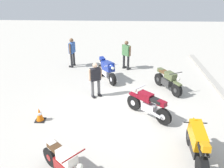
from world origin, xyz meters
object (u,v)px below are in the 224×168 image
(person_in_black_shirt, at_px, (95,78))
(person_in_blue_shirt, at_px, (72,51))
(motorcycle_olive_vintage, at_px, (168,81))
(person_in_green_shirt, at_px, (126,53))
(traffic_cone, at_px, (40,115))
(motorcycle_cream_vintage, at_px, (64,163))
(motorcycle_maroon_cruiser, at_px, (148,105))
(motorcycle_orange_sportbike, at_px, (197,143))
(motorcycle_blue_sportbike, at_px, (107,69))

(person_in_black_shirt, relative_size, person_in_blue_shirt, 0.93)
(motorcycle_olive_vintage, distance_m, person_in_green_shirt, 3.34)
(motorcycle_olive_vintage, height_order, traffic_cone, motorcycle_olive_vintage)
(motorcycle_cream_vintage, height_order, person_in_blue_shirt, person_in_blue_shirt)
(motorcycle_maroon_cruiser, distance_m, motorcycle_cream_vintage, 4.04)
(motorcycle_cream_vintage, bearing_deg, motorcycle_olive_vintage, 98.59)
(motorcycle_maroon_cruiser, distance_m, traffic_cone, 4.13)
(motorcycle_olive_vintage, height_order, person_in_green_shirt, person_in_green_shirt)
(motorcycle_orange_sportbike, distance_m, motorcycle_cream_vintage, 3.83)
(person_in_black_shirt, distance_m, traffic_cone, 2.88)
(motorcycle_cream_vintage, bearing_deg, motorcycle_maroon_cruiser, 93.39)
(motorcycle_blue_sportbike, distance_m, traffic_cone, 4.54)
(motorcycle_olive_vintage, bearing_deg, motorcycle_cream_vintage, -60.88)
(motorcycle_orange_sportbike, height_order, traffic_cone, motorcycle_orange_sportbike)
(motorcycle_maroon_cruiser, relative_size, traffic_cone, 2.98)
(motorcycle_cream_vintage, xyz_separation_m, motorcycle_olive_vintage, (-5.51, 3.67, 0.00))
(motorcycle_blue_sportbike, bearing_deg, motorcycle_cream_vintage, -33.83)
(motorcycle_orange_sportbike, relative_size, traffic_cone, 3.69)
(motorcycle_blue_sportbike, xyz_separation_m, person_in_black_shirt, (1.82, -0.40, 0.30))
(motorcycle_maroon_cruiser, distance_m, person_in_black_shirt, 2.75)
(person_in_black_shirt, distance_m, person_in_blue_shirt, 4.11)
(motorcycle_olive_vintage, bearing_deg, person_in_green_shirt, -171.55)
(motorcycle_orange_sportbike, distance_m, motorcycle_blue_sportbike, 6.44)
(motorcycle_blue_sportbike, relative_size, motorcycle_cream_vintage, 1.17)
(motorcycle_maroon_cruiser, height_order, motorcycle_cream_vintage, motorcycle_maroon_cruiser)
(motorcycle_orange_sportbike, bearing_deg, motorcycle_olive_vintage, 2.67)
(person_in_blue_shirt, bearing_deg, traffic_cone, 100.93)
(person_in_blue_shirt, height_order, traffic_cone, person_in_blue_shirt)
(motorcycle_olive_vintage, height_order, person_in_black_shirt, person_in_black_shirt)
(motorcycle_maroon_cruiser, height_order, person_in_blue_shirt, person_in_blue_shirt)
(motorcycle_olive_vintage, xyz_separation_m, person_in_green_shirt, (-2.69, -1.93, 0.46))
(traffic_cone, bearing_deg, person_in_green_shirt, 149.07)
(motorcycle_orange_sportbike, height_order, motorcycle_maroon_cruiser, motorcycle_orange_sportbike)
(motorcycle_blue_sportbike, distance_m, motorcycle_olive_vintage, 3.12)
(motorcycle_blue_sportbike, height_order, person_in_blue_shirt, person_in_blue_shirt)
(motorcycle_maroon_cruiser, relative_size, motorcycle_blue_sportbike, 0.87)
(person_in_green_shirt, distance_m, person_in_blue_shirt, 3.17)
(person_in_black_shirt, xyz_separation_m, traffic_cone, (2.07, -1.90, -0.63))
(motorcycle_cream_vintage, relative_size, traffic_cone, 2.93)
(motorcycle_cream_vintage, bearing_deg, person_in_blue_shirt, 141.72)
(person_in_green_shirt, height_order, traffic_cone, person_in_green_shirt)
(traffic_cone, bearing_deg, motorcycle_blue_sportbike, 149.39)
(motorcycle_cream_vintage, xyz_separation_m, person_in_blue_shirt, (-8.48, -1.41, 0.49))
(person_in_black_shirt, bearing_deg, motorcycle_maroon_cruiser, 21.15)
(motorcycle_orange_sportbike, bearing_deg, motorcycle_cream_vintage, 105.06)
(motorcycle_orange_sportbike, xyz_separation_m, motorcycle_blue_sportbike, (-5.71, -2.98, 0.00))
(person_in_blue_shirt, bearing_deg, motorcycle_blue_sportbike, 151.00)
(motorcycle_maroon_cruiser, distance_m, motorcycle_blue_sportbike, 3.88)
(motorcycle_orange_sportbike, bearing_deg, person_in_black_shirt, 42.96)
(motorcycle_orange_sportbike, relative_size, person_in_green_shirt, 1.17)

